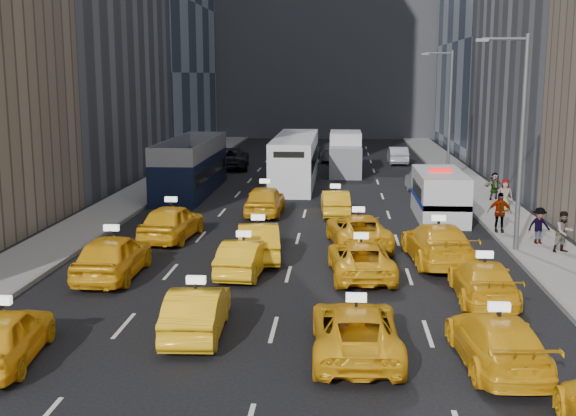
# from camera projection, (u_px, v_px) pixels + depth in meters

# --- Properties ---
(ground) EXTENTS (160.00, 160.00, 0.00)m
(ground) POSITION_uv_depth(u_px,v_px,m) (267.00, 355.00, 19.28)
(ground) COLOR black
(ground) RESTS_ON ground
(sidewalk_west) EXTENTS (3.00, 90.00, 0.15)m
(sidewalk_west) POSITION_uv_depth(u_px,v_px,m) (139.00, 195.00, 44.53)
(sidewalk_west) COLOR gray
(sidewalk_west) RESTS_ON ground
(sidewalk_east) EXTENTS (3.00, 90.00, 0.15)m
(sidewalk_east) POSITION_uv_depth(u_px,v_px,m) (484.00, 199.00, 43.02)
(sidewalk_east) COLOR gray
(sidewalk_east) RESTS_ON ground
(curb_west) EXTENTS (0.15, 90.00, 0.18)m
(curb_west) POSITION_uv_depth(u_px,v_px,m) (162.00, 195.00, 44.43)
(curb_west) COLOR slate
(curb_west) RESTS_ON ground
(curb_east) EXTENTS (0.15, 90.00, 0.18)m
(curb_east) POSITION_uv_depth(u_px,v_px,m) (460.00, 198.00, 43.12)
(curb_east) COLOR slate
(curb_east) RESTS_ON ground
(streetlight_near) EXTENTS (2.15, 0.22, 9.00)m
(streetlight_near) POSITION_uv_depth(u_px,v_px,m) (519.00, 136.00, 29.49)
(streetlight_near) COLOR #595B60
(streetlight_near) RESTS_ON ground
(streetlight_far) EXTENTS (2.15, 0.22, 9.00)m
(streetlight_far) POSITION_uv_depth(u_px,v_px,m) (448.00, 111.00, 49.10)
(streetlight_far) COLOR #595B60
(streetlight_far) RESTS_ON ground
(taxi_4) EXTENTS (2.24, 4.53, 1.48)m
(taxi_4) POSITION_uv_depth(u_px,v_px,m) (3.00, 336.00, 18.64)
(taxi_4) COLOR #F5AE14
(taxi_4) RESTS_ON ground
(taxi_5) EXTENTS (1.70, 4.37, 1.42)m
(taxi_5) POSITION_uv_depth(u_px,v_px,m) (197.00, 311.00, 20.70)
(taxi_5) COLOR #F5AE14
(taxi_5) RESTS_ON ground
(taxi_6) EXTENTS (2.46, 5.03, 1.38)m
(taxi_6) POSITION_uv_depth(u_px,v_px,m) (356.00, 330.00, 19.21)
(taxi_6) COLOR #F5AE14
(taxi_6) RESTS_ON ground
(taxi_7) EXTENTS (2.23, 4.86, 1.38)m
(taxi_7) POSITION_uv_depth(u_px,v_px,m) (497.00, 341.00, 18.45)
(taxi_7) COLOR #F5AE14
(taxi_7) RESTS_ON ground
(taxi_8) EXTENTS (2.00, 4.91, 1.67)m
(taxi_8) POSITION_uv_depth(u_px,v_px,m) (113.00, 256.00, 26.49)
(taxi_8) COLOR #F5AE14
(taxi_8) RESTS_ON ground
(taxi_9) EXTENTS (1.75, 4.20, 1.35)m
(taxi_9) POSITION_uv_depth(u_px,v_px,m) (244.00, 257.00, 26.95)
(taxi_9) COLOR #F5AE14
(taxi_9) RESTS_ON ground
(taxi_10) EXTENTS (2.61, 4.96, 1.33)m
(taxi_10) POSITION_uv_depth(u_px,v_px,m) (361.00, 259.00, 26.70)
(taxi_10) COLOR #F5AE14
(taxi_10) RESTS_ON ground
(taxi_11) EXTENTS (1.94, 4.64, 1.34)m
(taxi_11) POSITION_uv_depth(u_px,v_px,m) (483.00, 281.00, 23.89)
(taxi_11) COLOR #F5AE14
(taxi_11) RESTS_ON ground
(taxi_12) EXTENTS (2.40, 4.99, 1.64)m
(taxi_12) POSITION_uv_depth(u_px,v_px,m) (172.00, 222.00, 32.64)
(taxi_12) COLOR #F5AE14
(taxi_12) RESTS_ON ground
(taxi_13) EXTENTS (2.22, 4.77, 1.51)m
(taxi_13) POSITION_uv_depth(u_px,v_px,m) (258.00, 241.00, 29.22)
(taxi_13) COLOR #F5AE14
(taxi_13) RESTS_ON ground
(taxi_14) EXTENTS (3.03, 5.41, 1.43)m
(taxi_14) POSITION_uv_depth(u_px,v_px,m) (358.00, 230.00, 31.38)
(taxi_14) COLOR #F5AE14
(taxi_14) RESTS_ON ground
(taxi_15) EXTENTS (2.69, 5.68, 1.60)m
(taxi_15) POSITION_uv_depth(u_px,v_px,m) (438.00, 243.00, 28.65)
(taxi_15) COLOR #F5AE14
(taxi_15) RESTS_ON ground
(taxi_16) EXTENTS (1.97, 4.73, 1.60)m
(taxi_16) POSITION_uv_depth(u_px,v_px,m) (265.00, 200.00, 38.45)
(taxi_16) COLOR #F5AE14
(taxi_16) RESTS_ON ground
(taxi_17) EXTENTS (1.67, 4.14, 1.34)m
(taxi_17) POSITION_uv_depth(u_px,v_px,m) (335.00, 203.00, 38.45)
(taxi_17) COLOR #F5AE14
(taxi_17) RESTS_ON ground
(nypd_van) EXTENTS (2.52, 6.18, 2.63)m
(nypd_van) POSITION_uv_depth(u_px,v_px,m) (439.00, 196.00, 37.46)
(nypd_van) COLOR silver
(nypd_van) RESTS_ON ground
(double_decker) EXTENTS (2.95, 11.67, 3.37)m
(double_decker) POSITION_uv_depth(u_px,v_px,m) (191.00, 167.00, 45.40)
(double_decker) COLOR black
(double_decker) RESTS_ON ground
(city_bus) EXTENTS (4.08, 12.93, 3.28)m
(city_bus) POSITION_uv_depth(u_px,v_px,m) (295.00, 160.00, 49.19)
(city_bus) COLOR silver
(city_bus) RESTS_ON ground
(box_truck) EXTENTS (3.05, 7.00, 3.10)m
(box_truck) POSITION_uv_depth(u_px,v_px,m) (345.00, 154.00, 54.21)
(box_truck) COLOR silver
(box_truck) RESTS_ON ground
(misc_car_0) EXTENTS (2.10, 4.83, 1.54)m
(misc_car_0) POSITION_uv_depth(u_px,v_px,m) (424.00, 182.00, 45.13)
(misc_car_0) COLOR #989A9F
(misc_car_0) RESTS_ON ground
(misc_car_1) EXTENTS (3.31, 6.20, 1.66)m
(misc_car_1) POSITION_uv_depth(u_px,v_px,m) (231.00, 158.00, 57.42)
(misc_car_1) COLOR black
(misc_car_1) RESTS_ON ground
(misc_car_2) EXTENTS (2.75, 5.67, 1.59)m
(misc_car_2) POSITION_uv_depth(u_px,v_px,m) (331.00, 152.00, 62.47)
(misc_car_2) COLOR gray
(misc_car_2) RESTS_ON ground
(misc_car_3) EXTENTS (2.23, 4.40, 1.44)m
(misc_car_3) POSITION_uv_depth(u_px,v_px,m) (290.00, 151.00, 63.73)
(misc_car_3) COLOR black
(misc_car_3) RESTS_ON ground
(misc_car_4) EXTENTS (1.56, 4.38, 1.44)m
(misc_car_4) POSITION_uv_depth(u_px,v_px,m) (398.00, 155.00, 60.56)
(misc_car_4) COLOR #A4A5AB
(misc_car_4) RESTS_ON ground
(pedestrian_1) EXTENTS (0.94, 0.72, 1.72)m
(pedestrian_1) POSITION_uv_depth(u_px,v_px,m) (564.00, 232.00, 29.70)
(pedestrian_1) COLOR gray
(pedestrian_1) RESTS_ON sidewalk_east
(pedestrian_2) EXTENTS (1.09, 0.63, 1.59)m
(pedestrian_2) POSITION_uv_depth(u_px,v_px,m) (539.00, 226.00, 31.25)
(pedestrian_2) COLOR gray
(pedestrian_2) RESTS_ON sidewalk_east
(pedestrian_3) EXTENTS (1.13, 0.57, 1.87)m
(pedestrian_3) POSITION_uv_depth(u_px,v_px,m) (499.00, 212.00, 33.51)
(pedestrian_3) COLOR gray
(pedestrian_3) RESTS_ON sidewalk_east
(pedestrian_4) EXTENTS (0.90, 0.57, 1.74)m
(pedestrian_4) POSITION_uv_depth(u_px,v_px,m) (505.00, 195.00, 38.70)
(pedestrian_4) COLOR gray
(pedestrian_4) RESTS_ON sidewalk_east
(pedestrian_5) EXTENTS (1.55, 0.86, 1.61)m
(pedestrian_5) POSITION_uv_depth(u_px,v_px,m) (495.00, 186.00, 42.22)
(pedestrian_5) COLOR gray
(pedestrian_5) RESTS_ON sidewalk_east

